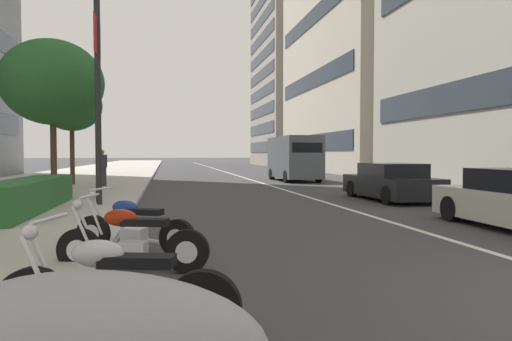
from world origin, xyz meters
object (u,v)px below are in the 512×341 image
object	(u,v)px
motorcycle_second_in_row	(133,229)
street_tree_far_plaza	(72,106)
street_tree_mid_sidewalk	(53,83)
car_lead_in_lane	(391,183)
pedestrian_on_plaza	(102,168)
motorcycle_by_sign_pole	(115,296)
street_lamp_with_banners	(108,35)
motorcycle_far_end_row	(131,243)
delivery_van_ahead	(294,157)

from	to	relation	value
motorcycle_second_in_row	street_tree_far_plaza	xyz separation A→B (m)	(16.31, 3.99, 3.61)
street_tree_mid_sidewalk	street_tree_far_plaza	size ratio (longest dim) A/B	1.10
car_lead_in_lane	pedestrian_on_plaza	bearing A→B (deg)	56.06
motorcycle_by_sign_pole	street_tree_far_plaza	xyz separation A→B (m)	(20.07, 4.10, 3.59)
street_tree_mid_sidewalk	motorcycle_by_sign_pole	bearing A→B (deg)	-165.52
pedestrian_on_plaza	motorcycle_second_in_row	bearing A→B (deg)	-27.80
motorcycle_second_in_row	street_tree_mid_sidewalk	xyz separation A→B (m)	(10.00, 3.45, 3.82)
street_lamp_with_banners	pedestrian_on_plaza	size ratio (longest dim) A/B	4.89
car_lead_in_lane	street_lamp_with_banners	bearing A→B (deg)	95.49
motorcycle_far_end_row	street_tree_mid_sidewalk	distance (m)	12.41
car_lead_in_lane	motorcycle_far_end_row	bearing A→B (deg)	136.01
motorcycle_by_sign_pole	pedestrian_on_plaza	distance (m)	18.66
pedestrian_on_plaza	street_lamp_with_banners	bearing A→B (deg)	-28.23
motorcycle_by_sign_pole	motorcycle_second_in_row	size ratio (longest dim) A/B	1.07
motorcycle_second_in_row	street_lamp_with_banners	bearing A→B (deg)	-52.28
motorcycle_by_sign_pole	car_lead_in_lane	xyz separation A→B (m)	(11.21, -8.35, 0.20)
street_lamp_with_banners	street_tree_far_plaza	distance (m)	10.28
motorcycle_second_in_row	pedestrian_on_plaza	size ratio (longest dim) A/B	1.16
motorcycle_far_end_row	street_lamp_with_banners	size ratio (longest dim) A/B	0.25
street_tree_mid_sidewalk	street_tree_far_plaza	xyz separation A→B (m)	(6.31, 0.54, -0.21)
motorcycle_by_sign_pole	motorcycle_far_end_row	bearing A→B (deg)	-74.34
motorcycle_far_end_row	pedestrian_on_plaza	bearing A→B (deg)	-66.73
car_lead_in_lane	street_lamp_with_banners	distance (m)	10.63
street_tree_far_plaza	pedestrian_on_plaza	world-z (taller)	street_tree_far_plaza
motorcycle_second_in_row	street_lamp_with_banners	distance (m)	8.14
car_lead_in_lane	street_lamp_with_banners	world-z (taller)	street_lamp_with_banners
car_lead_in_lane	street_tree_mid_sidewalk	world-z (taller)	street_tree_mid_sidewalk
motorcycle_second_in_row	delivery_van_ahead	xyz separation A→B (m)	(19.55, -8.26, 1.04)
motorcycle_far_end_row	car_lead_in_lane	world-z (taller)	car_lead_in_lane
motorcycle_far_end_row	car_lead_in_lane	size ratio (longest dim) A/B	0.48
motorcycle_by_sign_pole	street_lamp_with_banners	world-z (taller)	street_lamp_with_banners
delivery_van_ahead	street_lamp_with_banners	size ratio (longest dim) A/B	0.64
car_lead_in_lane	delivery_van_ahead	xyz separation A→B (m)	(12.10, 0.19, 0.82)
motorcycle_far_end_row	street_tree_far_plaza	world-z (taller)	street_tree_far_plaza
motorcycle_far_end_row	car_lead_in_lane	distance (m)	12.10
motorcycle_second_in_row	pedestrian_on_plaza	xyz separation A→B (m)	(14.72, 2.39, 0.61)
street_lamp_with_banners	pedestrian_on_plaza	distance (m)	9.29
delivery_van_ahead	motorcycle_second_in_row	bearing A→B (deg)	156.42
pedestrian_on_plaza	street_tree_far_plaza	bearing A→B (deg)	-171.85
delivery_van_ahead	street_tree_far_plaza	world-z (taller)	street_tree_far_plaza
street_lamp_with_banners	street_tree_far_plaza	size ratio (longest dim) A/B	1.64
motorcycle_far_end_row	delivery_van_ahead	xyz separation A→B (m)	(20.82, -8.20, 1.03)
car_lead_in_lane	street_tree_mid_sidewalk	size ratio (longest dim) A/B	0.79
street_tree_mid_sidewalk	motorcycle_second_in_row	bearing A→B (deg)	-160.97
car_lead_in_lane	pedestrian_on_plaza	distance (m)	13.06
motorcycle_by_sign_pole	delivery_van_ahead	world-z (taller)	delivery_van_ahead
motorcycle_by_sign_pole	street_lamp_with_banners	size ratio (longest dim) A/B	0.25
street_lamp_with_banners	street_tree_far_plaza	world-z (taller)	street_lamp_with_banners
motorcycle_by_sign_pole	delivery_van_ahead	distance (m)	24.72
street_lamp_with_banners	car_lead_in_lane	bearing A→B (deg)	-84.43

